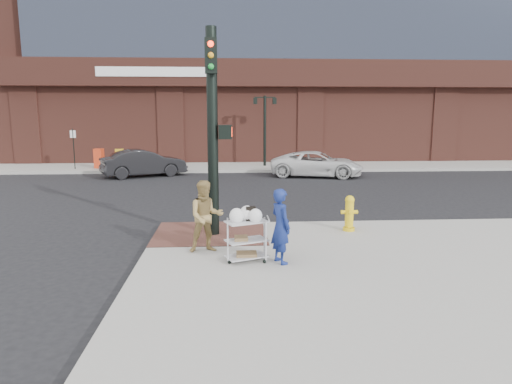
{
  "coord_description": "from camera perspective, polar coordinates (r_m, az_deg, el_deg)",
  "views": [
    {
      "loc": [
        -0.13,
        -10.36,
        3.14
      ],
      "look_at": [
        0.54,
        0.59,
        1.25
      ],
      "focal_mm": 32.0,
      "sensor_mm": 36.0,
      "label": 1
    }
  ],
  "objects": [
    {
      "name": "pedestrian_tan",
      "position": [
        9.96,
        -6.27,
        -3.06
      ],
      "size": [
        0.86,
        0.73,
        1.57
      ],
      "primitive_type": "imported",
      "rotation": [
        0.0,
        0.0,
        0.19
      ],
      "color": "#9B7F49",
      "rests_on": "sidewalk_near"
    },
    {
      "name": "utility_cart",
      "position": [
        9.34,
        -1.2,
        -5.59
      ],
      "size": [
        0.93,
        0.73,
        1.14
      ],
      "color": "#B5B6BB",
      "rests_on": "sidewalk_near"
    },
    {
      "name": "ground",
      "position": [
        10.83,
        -2.69,
        -7.1
      ],
      "size": [
        220.0,
        220.0,
        0.0
      ],
      "primitive_type": "plane",
      "color": "black",
      "rests_on": "ground"
    },
    {
      "name": "sedan_dark",
      "position": [
        23.7,
        -13.85,
        3.54
      ],
      "size": [
        4.38,
        3.05,
        1.37
      ],
      "primitive_type": "imported",
      "rotation": [
        0.0,
        0.0,
        2.0
      ],
      "color": "black",
      "rests_on": "ground"
    },
    {
      "name": "traffic_signal_pole",
      "position": [
        11.14,
        -5.34,
        8.14
      ],
      "size": [
        0.61,
        0.51,
        5.0
      ],
      "color": "black",
      "rests_on": "sidewalk_near"
    },
    {
      "name": "fire_hydrant",
      "position": [
        11.99,
        11.59,
        -2.55
      ],
      "size": [
        0.44,
        0.3,
        0.92
      ],
      "color": "yellow",
      "rests_on": "sidewalk_near"
    },
    {
      "name": "woman_blue",
      "position": [
        9.19,
        3.1,
        -4.27
      ],
      "size": [
        0.56,
        0.66,
        1.53
      ],
      "primitive_type": "imported",
      "rotation": [
        0.0,
        0.0,
        1.99
      ],
      "color": "navy",
      "rests_on": "sidewalk_near"
    },
    {
      "name": "minivan_white",
      "position": [
        23.2,
        7.61,
        3.49
      ],
      "size": [
        4.97,
        3.18,
        1.27
      ],
      "primitive_type": "imported",
      "rotation": [
        0.0,
        0.0,
        1.32
      ],
      "color": "silver",
      "rests_on": "ground"
    },
    {
      "name": "lamp_post",
      "position": [
        26.45,
        1.11,
        8.64
      ],
      "size": [
        1.32,
        0.22,
        4.0
      ],
      "color": "black",
      "rests_on": "sidewalk_far"
    },
    {
      "name": "sidewalk_far",
      "position": [
        44.31,
        13.11,
        5.55
      ],
      "size": [
        65.0,
        36.0,
        0.15
      ],
      "primitive_type": "cube",
      "color": "#989690",
      "rests_on": "ground"
    },
    {
      "name": "newsbox_yellow",
      "position": [
        26.02,
        -16.67,
        3.97
      ],
      "size": [
        0.55,
        0.52,
        1.09
      ],
      "primitive_type": "cube",
      "rotation": [
        0.0,
        0.0,
        0.26
      ],
      "color": "gold",
      "rests_on": "sidewalk_far"
    },
    {
      "name": "newsbox_blue",
      "position": [
        25.83,
        -15.85,
        3.77
      ],
      "size": [
        0.39,
        0.36,
        0.92
      ],
      "primitive_type": "cube",
      "rotation": [
        0.0,
        0.0,
        0.02
      ],
      "color": "#1B23B3",
      "rests_on": "sidewalk_far"
    },
    {
      "name": "parking_sign",
      "position": [
        26.77,
        -21.82,
        5.03
      ],
      "size": [
        0.05,
        0.05,
        2.2
      ],
      "primitive_type": "cylinder",
      "color": "black",
      "rests_on": "sidewalk_far"
    },
    {
      "name": "newsbox_red",
      "position": [
        26.79,
        -19.03,
        3.99
      ],
      "size": [
        0.52,
        0.48,
        1.08
      ],
      "primitive_type": "cube",
      "rotation": [
        0.0,
        0.0,
        -0.17
      ],
      "color": "red",
      "rests_on": "sidewalk_far"
    },
    {
      "name": "brick_curb_ramp",
      "position": [
        11.66,
        -5.72,
        -5.11
      ],
      "size": [
        2.8,
        2.4,
        0.01
      ],
      "primitive_type": "cube",
      "color": "#523126",
      "rests_on": "sidewalk_near"
    }
  ]
}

